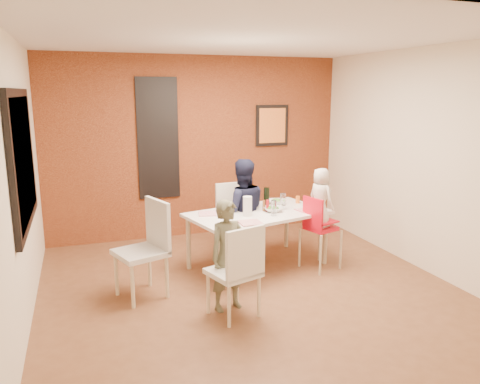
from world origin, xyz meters
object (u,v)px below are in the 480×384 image
object	(u,v)px
child_far	(242,211)
paper_towel_roll	(247,206)
toddler	(321,198)
wine_bottle	(267,198)
dining_table	(258,217)
chair_near	(238,267)
chair_left	(148,243)
high_chair	(318,226)
chair_far	(235,216)
child_near	(228,255)

from	to	relation	value
child_far	paper_towel_roll	bearing A→B (deg)	89.68
toddler	wine_bottle	distance (m)	0.70
dining_table	wine_bottle	xyz separation A→B (m)	(0.17, 0.14, 0.20)
chair_near	toddler	distance (m)	1.71
chair_near	child_far	size ratio (longest dim) A/B	0.70
dining_table	child_far	world-z (taller)	child_far
chair_left	high_chair	world-z (taller)	chair_left
chair_far	child_near	bearing A→B (deg)	-115.64
chair_far	chair_left	bearing A→B (deg)	-150.27
dining_table	child_near	xyz separation A→B (m)	(-0.71, -1.00, -0.08)
dining_table	chair_left	size ratio (longest dim) A/B	1.79
wine_bottle	high_chair	bearing A→B (deg)	-42.52
child_near	dining_table	bearing A→B (deg)	40.24
dining_table	toddler	xyz separation A→B (m)	(0.70, -0.31, 0.26)
chair_far	toddler	bearing A→B (deg)	-47.26
chair_far	chair_left	xyz separation A→B (m)	(-1.28, -0.87, 0.03)
child_near	child_far	size ratio (longest dim) A/B	0.84
dining_table	child_far	bearing A→B (deg)	121.21
chair_near	wine_bottle	world-z (taller)	wine_bottle
dining_table	chair_left	distance (m)	1.48
high_chair	dining_table	bearing A→B (deg)	47.17
chair_near	chair_left	size ratio (longest dim) A/B	0.90
chair_far	child_far	bearing A→B (deg)	-92.89
high_chair	toddler	bearing A→B (deg)	-75.87
dining_table	chair_left	world-z (taller)	chair_left
dining_table	toddler	world-z (taller)	toddler
chair_far	wine_bottle	distance (m)	0.54
wine_bottle	paper_towel_roll	distance (m)	0.45
child_near	high_chair	bearing A→B (deg)	11.86
chair_left	toddler	world-z (taller)	toddler
dining_table	high_chair	world-z (taller)	high_chair
chair_left	high_chair	size ratio (longest dim) A/B	1.13
paper_towel_roll	wine_bottle	bearing A→B (deg)	37.48
high_chair	child_near	bearing A→B (deg)	98.60
chair_far	chair_left	size ratio (longest dim) A/B	0.94
chair_near	paper_towel_roll	distance (m)	1.25
chair_far	paper_towel_roll	distance (m)	0.67
chair_left	toddler	xyz separation A→B (m)	(2.12, 0.09, 0.32)
toddler	wine_bottle	bearing A→B (deg)	30.55
chair_near	chair_far	world-z (taller)	chair_far
high_chair	toddler	size ratio (longest dim) A/B	1.27
child_near	toddler	xyz separation A→B (m)	(1.41, 0.70, 0.34)
chair_left	paper_towel_roll	distance (m)	1.28
wine_bottle	dining_table	bearing A→B (deg)	-139.75
chair_near	child_far	distance (m)	1.57
high_chair	paper_towel_roll	bearing A→B (deg)	60.21
chair_near	high_chair	size ratio (longest dim) A/B	1.02
chair_left	paper_towel_roll	xyz separation A→B (m)	(1.23, 0.27, 0.24)
chair_far	paper_towel_roll	size ratio (longest dim) A/B	4.09
child_far	wine_bottle	distance (m)	0.36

